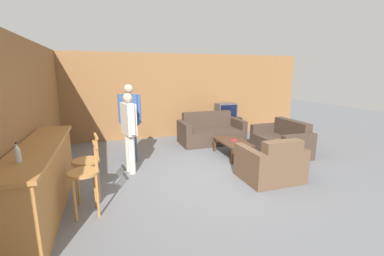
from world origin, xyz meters
name	(u,v)px	position (x,y,z in m)	size (l,w,h in m)	color
ground_plane	(212,179)	(0.00, 0.00, 0.00)	(24.00, 24.00, 0.00)	slate
wall_back	(168,96)	(0.00, 3.64, 1.30)	(9.40, 0.08, 2.60)	olive
wall_left	(37,111)	(-3.13, 1.32, 1.30)	(0.08, 8.64, 2.60)	olive
bar_counter	(43,179)	(-2.80, -0.34, 0.52)	(0.55, 2.73, 1.03)	#A87038
bar_chair_near	(85,177)	(-2.21, -0.59, 0.57)	(0.48, 0.48, 1.05)	#B77F42
bar_chair_mid	(87,165)	(-2.21, -0.08, 0.57)	(0.47, 0.47, 1.05)	#B77F42
couch_far	(211,132)	(1.00, 2.49, 0.30)	(1.83, 0.96, 0.87)	#423328
armchair_near	(271,165)	(1.04, -0.39, 0.30)	(1.06, 0.91, 0.85)	brown
loveseat_right	(282,142)	(2.33, 0.96, 0.30)	(0.88, 1.48, 0.83)	#423328
coffee_table	(233,143)	(1.02, 1.13, 0.33)	(0.60, 1.10, 0.38)	#472D1E
tv_unit	(225,126)	(1.88, 3.31, 0.28)	(1.00, 0.48, 0.55)	#2D2319
tv	(226,111)	(1.88, 3.30, 0.79)	(0.64, 0.42, 0.48)	#4C4C4C
bottle	(17,153)	(-2.84, -1.06, 1.13)	(0.07, 0.07, 0.23)	silver
book_on_table	(234,140)	(1.06, 1.16, 0.39)	(0.20, 0.19, 0.02)	maroon
person_by_window	(130,118)	(-1.38, 1.50, 1.02)	(0.48, 0.30, 1.77)	#384260
person_by_counter	(129,129)	(-1.46, 0.87, 0.92)	(0.28, 0.56, 1.63)	silver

